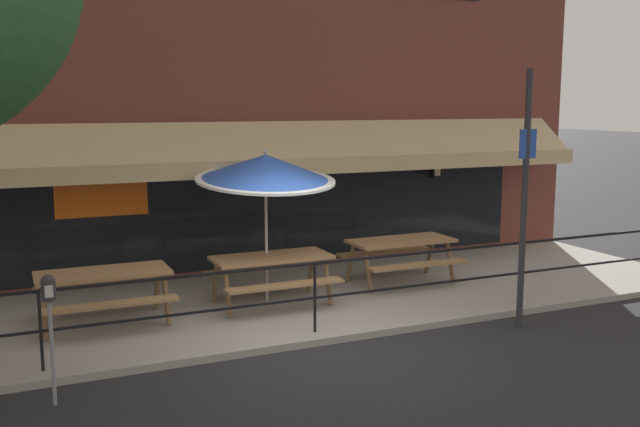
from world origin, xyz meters
name	(u,v)px	position (x,y,z in m)	size (l,w,h in m)	color
ground_plane	(324,346)	(0.00, 0.00, 0.00)	(120.00, 120.00, 0.00)	#232326
patio_deck	(271,304)	(0.00, 2.00, 0.05)	(15.00, 4.00, 0.10)	#9E998E
restaurant_building	(225,46)	(0.00, 4.23, 4.16)	(15.00, 1.60, 8.39)	brown
patio_railing	(315,282)	(0.00, 0.30, 0.80)	(13.84, 0.04, 0.97)	black
picnic_table_left	(103,282)	(-2.55, 1.81, 0.71)	(1.80, 1.42, 0.76)	#997047
picnic_table_centre	(272,266)	(-0.06, 1.80, 0.71)	(1.80, 1.42, 0.76)	#997047
picnic_table_right	(401,248)	(2.42, 2.13, 0.71)	(1.80, 1.42, 0.76)	#997047
patio_umbrella_centre	(266,169)	(-0.06, 2.01, 2.18)	(2.14, 2.14, 2.40)	#B7B2A8
parking_meter_near	(49,300)	(-3.38, -0.52, 1.15)	(0.15, 0.16, 1.42)	gray
street_sign_pole	(525,198)	(2.85, -0.45, 1.88)	(0.28, 0.09, 3.64)	#2D2D33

